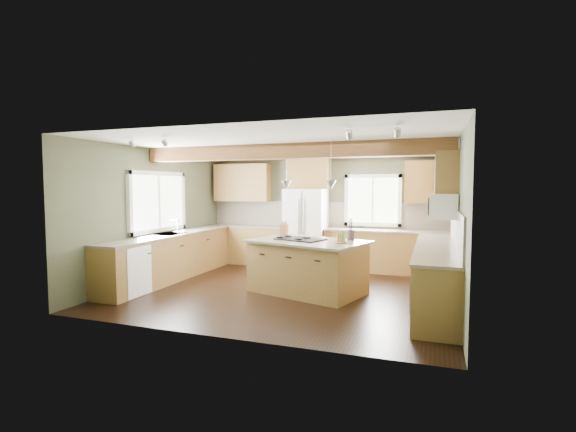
% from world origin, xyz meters
% --- Properties ---
extents(floor, '(5.60, 5.60, 0.00)m').
position_xyz_m(floor, '(0.00, 0.00, 0.00)').
color(floor, black).
rests_on(floor, ground).
extents(ceiling, '(5.60, 5.60, 0.00)m').
position_xyz_m(ceiling, '(0.00, 0.00, 2.60)').
color(ceiling, silver).
rests_on(ceiling, wall_back).
extents(wall_back, '(5.60, 0.00, 5.60)m').
position_xyz_m(wall_back, '(0.00, 2.50, 1.30)').
color(wall_back, '#414732').
rests_on(wall_back, ground).
extents(wall_left, '(0.00, 5.00, 5.00)m').
position_xyz_m(wall_left, '(-2.80, 0.00, 1.30)').
color(wall_left, '#414732').
rests_on(wall_left, ground).
extents(wall_right, '(0.00, 5.00, 5.00)m').
position_xyz_m(wall_right, '(2.80, 0.00, 1.30)').
color(wall_right, '#414732').
rests_on(wall_right, ground).
extents(ceiling_beam, '(5.55, 0.26, 0.26)m').
position_xyz_m(ceiling_beam, '(0.00, -0.04, 2.47)').
color(ceiling_beam, '#502D16').
rests_on(ceiling_beam, ceiling).
extents(soffit_trim, '(5.55, 0.20, 0.10)m').
position_xyz_m(soffit_trim, '(0.00, 2.40, 2.54)').
color(soffit_trim, '#502D16').
rests_on(soffit_trim, ceiling).
extents(backsplash_back, '(5.58, 0.03, 0.58)m').
position_xyz_m(backsplash_back, '(0.00, 2.48, 1.21)').
color(backsplash_back, brown).
rests_on(backsplash_back, wall_back).
extents(backsplash_right, '(0.03, 3.70, 0.58)m').
position_xyz_m(backsplash_right, '(2.78, 0.05, 1.21)').
color(backsplash_right, brown).
rests_on(backsplash_right, wall_right).
extents(base_cab_back_left, '(2.02, 0.60, 0.88)m').
position_xyz_m(base_cab_back_left, '(-1.79, 2.20, 0.44)').
color(base_cab_back_left, brown).
rests_on(base_cab_back_left, floor).
extents(counter_back_left, '(2.06, 0.64, 0.04)m').
position_xyz_m(counter_back_left, '(-1.79, 2.20, 0.90)').
color(counter_back_left, '#4B4537').
rests_on(counter_back_left, base_cab_back_left).
extents(base_cab_back_right, '(2.62, 0.60, 0.88)m').
position_xyz_m(base_cab_back_right, '(1.49, 2.20, 0.44)').
color(base_cab_back_right, brown).
rests_on(base_cab_back_right, floor).
extents(counter_back_right, '(2.66, 0.64, 0.04)m').
position_xyz_m(counter_back_right, '(1.49, 2.20, 0.90)').
color(counter_back_right, '#4B4537').
rests_on(counter_back_right, base_cab_back_right).
extents(base_cab_left, '(0.60, 3.70, 0.88)m').
position_xyz_m(base_cab_left, '(-2.50, 0.05, 0.44)').
color(base_cab_left, brown).
rests_on(base_cab_left, floor).
extents(counter_left, '(0.64, 3.74, 0.04)m').
position_xyz_m(counter_left, '(-2.50, 0.05, 0.90)').
color(counter_left, '#4B4537').
rests_on(counter_left, base_cab_left).
extents(base_cab_right, '(0.60, 3.70, 0.88)m').
position_xyz_m(base_cab_right, '(2.50, 0.05, 0.44)').
color(base_cab_right, brown).
rests_on(base_cab_right, floor).
extents(counter_right, '(0.64, 3.74, 0.04)m').
position_xyz_m(counter_right, '(2.50, 0.05, 0.90)').
color(counter_right, '#4B4537').
rests_on(counter_right, base_cab_right).
extents(upper_cab_back_left, '(1.40, 0.35, 0.90)m').
position_xyz_m(upper_cab_back_left, '(-1.99, 2.33, 1.95)').
color(upper_cab_back_left, brown).
rests_on(upper_cab_back_left, wall_back).
extents(upper_cab_over_fridge, '(0.96, 0.35, 0.70)m').
position_xyz_m(upper_cab_over_fridge, '(-0.30, 2.33, 2.15)').
color(upper_cab_over_fridge, brown).
rests_on(upper_cab_over_fridge, wall_back).
extents(upper_cab_right, '(0.35, 2.20, 0.90)m').
position_xyz_m(upper_cab_right, '(2.62, 0.90, 1.95)').
color(upper_cab_right, brown).
rests_on(upper_cab_right, wall_right).
extents(upper_cab_back_corner, '(0.90, 0.35, 0.90)m').
position_xyz_m(upper_cab_back_corner, '(2.30, 2.33, 1.95)').
color(upper_cab_back_corner, brown).
rests_on(upper_cab_back_corner, wall_back).
extents(window_left, '(0.04, 1.60, 1.05)m').
position_xyz_m(window_left, '(-2.78, 0.05, 1.55)').
color(window_left, white).
rests_on(window_left, wall_left).
extents(window_back, '(1.10, 0.04, 1.00)m').
position_xyz_m(window_back, '(1.15, 2.48, 1.55)').
color(window_back, white).
rests_on(window_back, wall_back).
extents(sink, '(0.50, 0.65, 0.03)m').
position_xyz_m(sink, '(-2.50, 0.05, 0.91)').
color(sink, '#262628').
rests_on(sink, counter_left).
extents(faucet, '(0.02, 0.02, 0.28)m').
position_xyz_m(faucet, '(-2.32, 0.05, 1.05)').
color(faucet, '#B2B2B7').
rests_on(faucet, sink).
extents(dishwasher, '(0.60, 0.60, 0.84)m').
position_xyz_m(dishwasher, '(-2.49, -1.25, 0.43)').
color(dishwasher, white).
rests_on(dishwasher, floor).
extents(oven, '(0.60, 0.72, 0.84)m').
position_xyz_m(oven, '(2.49, -1.25, 0.43)').
color(oven, white).
rests_on(oven, floor).
extents(microwave, '(0.40, 0.70, 0.38)m').
position_xyz_m(microwave, '(2.58, -0.05, 1.55)').
color(microwave, white).
rests_on(microwave, wall_right).
extents(pendant_left, '(0.18, 0.18, 0.16)m').
position_xyz_m(pendant_left, '(-0.06, 0.09, 1.88)').
color(pendant_left, '#B2B2B7').
rests_on(pendant_left, ceiling).
extents(pendant_right, '(0.18, 0.18, 0.16)m').
position_xyz_m(pendant_right, '(0.82, -0.17, 1.88)').
color(pendant_right, '#B2B2B7').
rests_on(pendant_right, ceiling).
extents(refrigerator, '(0.90, 0.74, 1.80)m').
position_xyz_m(refrigerator, '(-0.30, 2.12, 0.90)').
color(refrigerator, white).
rests_on(refrigerator, floor).
extents(island, '(2.09, 1.61, 0.88)m').
position_xyz_m(island, '(0.38, -0.04, 0.44)').
color(island, olive).
rests_on(island, floor).
extents(island_top, '(2.24, 1.76, 0.04)m').
position_xyz_m(island_top, '(0.38, -0.04, 0.90)').
color(island_top, '#4B4537').
rests_on(island_top, island).
extents(cooktop, '(0.92, 0.74, 0.02)m').
position_xyz_m(cooktop, '(0.23, 0.01, 0.93)').
color(cooktop, black).
rests_on(cooktop, island_top).
extents(knife_block, '(0.15, 0.13, 0.22)m').
position_xyz_m(knife_block, '(-0.23, 0.44, 1.03)').
color(knife_block, '#582F1A').
rests_on(knife_block, island_top).
extents(utensil_crock, '(0.16, 0.16, 0.18)m').
position_xyz_m(utensil_crock, '(1.08, 0.25, 1.01)').
color(utensil_crock, '#483F39').
rests_on(utensil_crock, island_top).
extents(bottle_tray, '(0.30, 0.30, 0.20)m').
position_xyz_m(bottle_tray, '(1.00, -0.19, 1.02)').
color(bottle_tray, brown).
rests_on(bottle_tray, island_top).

